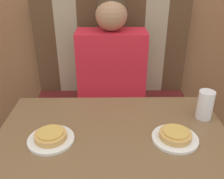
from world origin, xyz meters
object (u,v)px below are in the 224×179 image
(plate_right, at_px, (175,139))
(pizza_right, at_px, (175,134))
(drinking_cup, at_px, (205,105))
(person, at_px, (111,58))
(pizza_left, at_px, (51,135))
(plate_left, at_px, (51,140))

(plate_right, xyz_separation_m, pizza_right, (-0.00, 0.00, 0.02))
(plate_right, height_order, drinking_cup, drinking_cup)
(person, bearing_deg, pizza_left, -109.75)
(pizza_left, bearing_deg, plate_left, 180.00)
(person, distance_m, plate_left, 0.73)
(pizza_left, relative_size, drinking_cup, 0.95)
(pizza_left, bearing_deg, drinking_cup, 13.62)
(drinking_cup, bearing_deg, plate_right, -136.22)
(plate_left, relative_size, pizza_left, 1.46)
(plate_left, height_order, pizza_right, pizza_right)
(plate_right, height_order, pizza_right, pizza_right)
(person, xyz_separation_m, pizza_right, (0.24, -0.68, -0.08))
(plate_left, bearing_deg, person, 70.25)
(person, height_order, plate_left, person)
(pizza_right, bearing_deg, person, 109.75)
(plate_left, relative_size, pizza_right, 1.46)
(plate_right, xyz_separation_m, pizza_left, (-0.49, 0.00, 0.02))
(pizza_right, relative_size, drinking_cup, 0.95)
(person, xyz_separation_m, plate_right, (0.24, -0.68, -0.10))
(plate_left, bearing_deg, drinking_cup, 13.62)
(plate_left, relative_size, plate_right, 1.00)
(pizza_right, bearing_deg, plate_left, 180.00)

